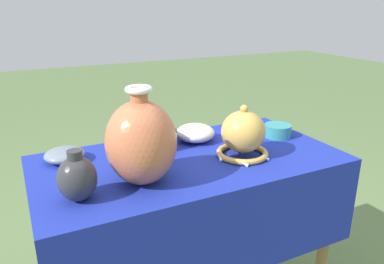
% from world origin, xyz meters
% --- Properties ---
extents(display_table, '(1.10, 0.58, 0.74)m').
position_xyz_m(display_table, '(0.00, -0.02, 0.64)').
color(display_table, olive).
rests_on(display_table, ground_plane).
extents(vase_tall_bulbous, '(0.22, 0.22, 0.31)m').
position_xyz_m(vase_tall_bulbous, '(-0.22, -0.11, 0.88)').
color(vase_tall_bulbous, '#BC6642').
rests_on(vase_tall_bulbous, display_table).
extents(vase_dome_bell, '(0.20, 0.19, 0.20)m').
position_xyz_m(vase_dome_bell, '(0.18, -0.07, 0.82)').
color(vase_dome_bell, gold).
rests_on(vase_dome_bell, display_table).
extents(mosaic_tile_box, '(0.15, 0.16, 0.09)m').
position_xyz_m(mosaic_tile_box, '(-0.09, 0.15, 0.79)').
color(mosaic_tile_box, '#232328').
rests_on(mosaic_tile_box, display_table).
extents(jar_round_charcoal, '(0.11, 0.11, 0.15)m').
position_xyz_m(jar_round_charcoal, '(-0.42, -0.14, 0.81)').
color(jar_round_charcoal, '#2D2D33').
rests_on(jar_round_charcoal, display_table).
extents(pot_squat_celadon, '(0.15, 0.15, 0.05)m').
position_xyz_m(pot_squat_celadon, '(0.35, 0.16, 0.77)').
color(pot_squat_celadon, '#A8CCB7').
rests_on(pot_squat_celadon, display_table).
extents(pot_squat_teal, '(0.11, 0.11, 0.05)m').
position_xyz_m(pot_squat_teal, '(0.43, 0.04, 0.77)').
color(pot_squat_teal, teal).
rests_on(pot_squat_teal, display_table).
extents(bowl_shallow_ivory, '(0.16, 0.16, 0.07)m').
position_xyz_m(bowl_shallow_ivory, '(0.10, 0.15, 0.78)').
color(bowl_shallow_ivory, white).
rests_on(bowl_shallow_ivory, display_table).
extents(bowl_shallow_slate, '(0.14, 0.14, 0.05)m').
position_xyz_m(bowl_shallow_slate, '(-0.41, 0.17, 0.77)').
color(bowl_shallow_slate, slate).
rests_on(bowl_shallow_slate, display_table).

